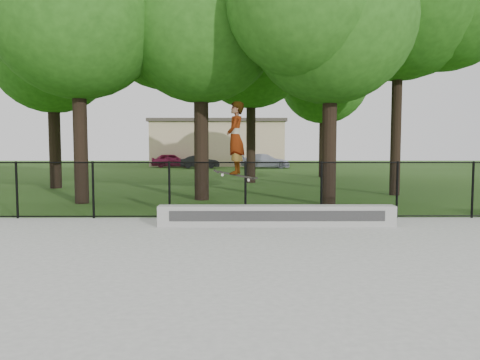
# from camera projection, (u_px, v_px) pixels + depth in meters

# --- Properties ---
(ground) EXTENTS (100.00, 100.00, 0.00)m
(ground) POSITION_uv_depth(u_px,v_px,m) (253.00, 290.00, 6.47)
(ground) COLOR #2E5518
(ground) RESTS_ON ground
(concrete_slab) EXTENTS (14.00, 12.00, 0.06)m
(concrete_slab) POSITION_uv_depth(u_px,v_px,m) (253.00, 288.00, 6.46)
(concrete_slab) COLOR gray
(concrete_slab) RESTS_ON ground
(grind_ledge) EXTENTS (5.63, 0.40, 0.49)m
(grind_ledge) POSITION_uv_depth(u_px,v_px,m) (276.00, 216.00, 11.13)
(grind_ledge) COLOR #9A9B96
(grind_ledge) RESTS_ON concrete_slab
(car_a) EXTENTS (3.70, 2.10, 1.19)m
(car_a) POSITION_uv_depth(u_px,v_px,m) (172.00, 160.00, 40.30)
(car_a) COLOR maroon
(car_a) RESTS_ON ground
(car_b) EXTENTS (3.01, 1.40, 1.06)m
(car_b) POSITION_uv_depth(u_px,v_px,m) (200.00, 162.00, 38.76)
(car_b) COLOR black
(car_b) RESTS_ON ground
(car_c) EXTENTS (3.78, 1.70, 1.19)m
(car_c) POSITION_uv_depth(u_px,v_px,m) (265.00, 161.00, 38.84)
(car_c) COLOR #ABADC2
(car_c) RESTS_ON ground
(skater_airborne) EXTENTS (0.83, 0.65, 1.83)m
(skater_airborne) POSITION_uv_depth(u_px,v_px,m) (235.00, 139.00, 10.71)
(skater_airborne) COLOR black
(skater_airborne) RESTS_ON ground
(chainlink_fence) EXTENTS (16.06, 0.06, 1.50)m
(chainlink_fence) POSITION_uv_depth(u_px,v_px,m) (245.00, 190.00, 12.28)
(chainlink_fence) COLOR black
(chainlink_fence) RESTS_ON concrete_slab
(tree_row) EXTENTS (20.97, 18.39, 11.80)m
(tree_row) POSITION_uv_depth(u_px,v_px,m) (256.00, 28.00, 19.44)
(tree_row) COLOR black
(tree_row) RESTS_ON ground
(distant_building) EXTENTS (12.40, 6.40, 4.30)m
(distant_building) POSITION_uv_depth(u_px,v_px,m) (218.00, 142.00, 44.17)
(distant_building) COLOR #C5AF8A
(distant_building) RESTS_ON ground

